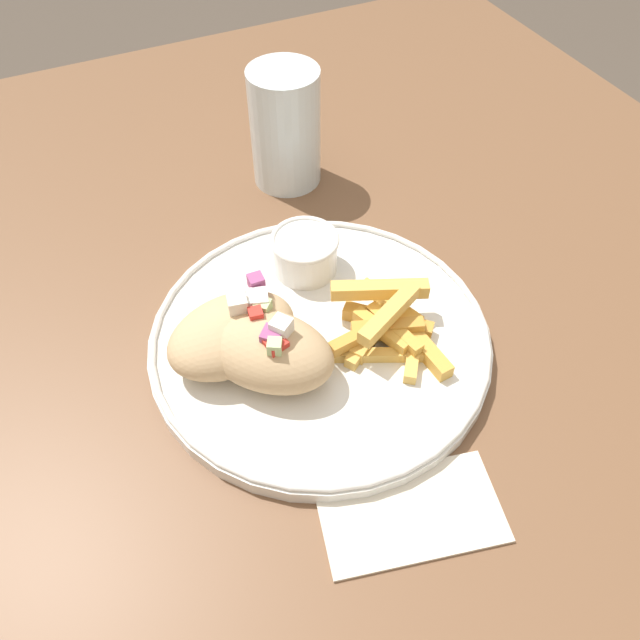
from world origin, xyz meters
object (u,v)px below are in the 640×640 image
(sauce_ramekin, at_px, (305,251))
(water_glass, at_px, (286,133))
(pita_sandwich_near, at_px, (268,350))
(pita_sandwich_far, at_px, (232,334))
(fries_pile, at_px, (388,326))
(plate, at_px, (320,338))

(sauce_ramekin, relative_size, water_glass, 0.50)
(sauce_ramekin, bearing_deg, pita_sandwich_near, -128.24)
(pita_sandwich_near, xyz_separation_m, pita_sandwich_far, (-0.02, 0.03, -0.00))
(pita_sandwich_near, bearing_deg, fries_pile, 41.29)
(fries_pile, distance_m, sauce_ramekin, 0.11)
(pita_sandwich_near, bearing_deg, water_glass, 110.00)
(water_glass, bearing_deg, sauce_ramekin, -107.07)
(water_glass, bearing_deg, fries_pile, -93.86)
(pita_sandwich_far, bearing_deg, water_glass, 48.55)
(plate, xyz_separation_m, pita_sandwich_near, (-0.05, -0.02, 0.03))
(plate, bearing_deg, water_glass, 73.47)
(plate, bearing_deg, sauce_ramekin, 74.52)
(pita_sandwich_near, bearing_deg, plate, 63.06)
(pita_sandwich_far, xyz_separation_m, fries_pile, (0.12, -0.04, -0.01))
(pita_sandwich_far, bearing_deg, plate, -19.06)
(pita_sandwich_near, bearing_deg, pita_sandwich_far, 168.93)
(plate, xyz_separation_m, water_glass, (0.07, 0.23, 0.05))
(pita_sandwich_near, height_order, fries_pile, pita_sandwich_near)
(pita_sandwich_far, distance_m, water_glass, 0.26)
(pita_sandwich_near, distance_m, fries_pile, 0.11)
(pita_sandwich_near, xyz_separation_m, fries_pile, (0.11, -0.01, -0.01))
(fries_pile, bearing_deg, plate, 153.91)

